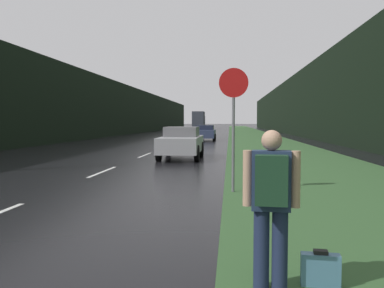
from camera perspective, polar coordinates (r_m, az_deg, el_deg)
grass_verge at (r=40.18m, az=9.40°, el=0.66°), size 6.00×240.00×0.02m
lane_stripe_c at (r=14.43m, az=-12.42°, el=-3.82°), size 0.12×3.00×0.01m
lane_stripe_d at (r=21.17m, az=-6.64°, el=-1.56°), size 0.12×3.00×0.01m
lane_stripe_e at (r=28.03m, az=-3.67°, el=-0.39°), size 0.12×3.00×0.01m
lane_stripe_f at (r=34.95m, az=-1.88°, el=0.32°), size 0.12×3.00×0.01m
treeline_far_side at (r=52.15m, az=-10.99°, el=4.84°), size 2.00×140.00×6.61m
treeline_near_side at (r=50.86m, az=15.42°, el=5.35°), size 2.00×140.00×7.54m
stop_sign at (r=9.93m, az=5.83°, el=3.94°), size 0.71×0.07×3.03m
hitchhiker_with_backpack at (r=4.20m, az=11.04°, el=-7.69°), size 0.57×0.43×1.66m
suitcase at (r=4.64m, az=17.58°, el=-16.55°), size 0.41×0.17×0.40m
car_passing_near at (r=19.11m, az=-1.48°, el=0.26°), size 1.88×4.47×1.49m
car_passing_far at (r=37.20m, az=1.84°, el=1.59°), size 1.92×4.24×1.41m
delivery_truck at (r=85.38m, az=0.97°, el=3.33°), size 2.48×7.35×3.80m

